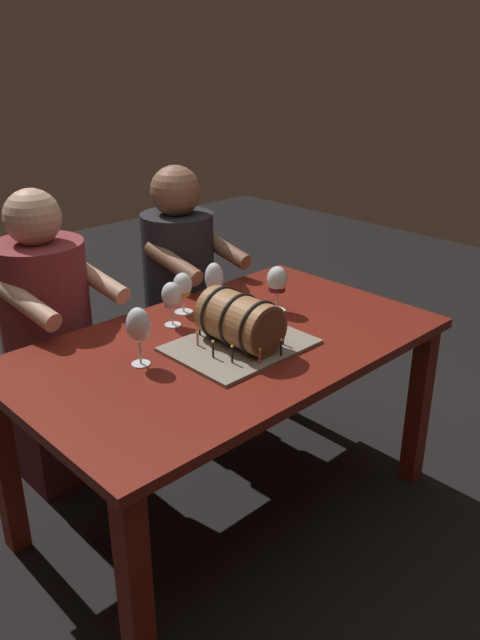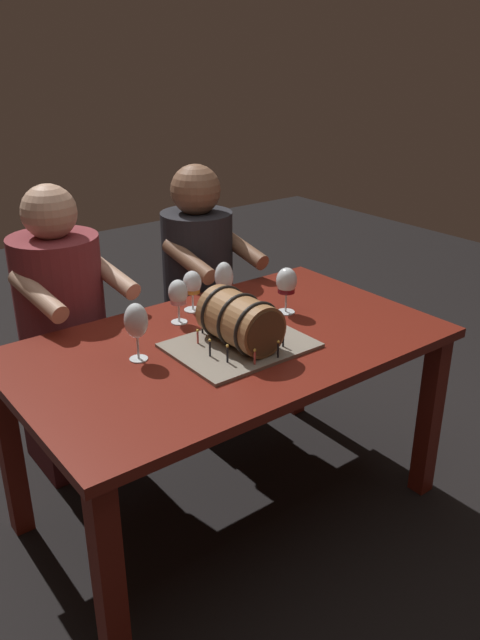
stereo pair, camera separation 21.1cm
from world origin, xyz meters
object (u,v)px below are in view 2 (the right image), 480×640
wine_glass_rose (178,294)px  wine_glass_empty (136,322)px  wine_glass_red (287,283)px  person_seated_left (65,341)px  person_seated_right (199,306)px  wine_glass_white (224,279)px  dining_table (229,366)px  barrel_cake (240,324)px  wine_glass_amber (192,285)px

wine_glass_rose → wine_glass_empty: wine_glass_empty is taller
wine_glass_red → wine_glass_empty: bearing=-179.5°
person_seated_left → person_seated_right: bearing=-0.0°
wine_glass_red → wine_glass_white: wine_glass_white is taller
wine_glass_rose → wine_glass_empty: 0.32m
wine_glass_rose → person_seated_left: size_ratio=0.14×
dining_table → wine_glass_white: wine_glass_white is taller
wine_glass_rose → wine_glass_red: bearing=-24.1°
dining_table → barrel_cake: size_ratio=3.26×
wine_glass_rose → person_seated_right: size_ratio=0.14×
barrel_cake → wine_glass_amber: size_ratio=2.86×
wine_glass_rose → wine_glass_white: wine_glass_white is taller
wine_glass_empty → wine_glass_amber: wine_glass_empty is taller
wine_glass_red → wine_glass_rose: bearing=155.9°
dining_table → person_seated_left: person_seated_left is taller
person_seated_right → wine_glass_empty: bearing=-136.7°
person_seated_left → dining_table: bearing=-64.0°
person_seated_right → wine_glass_rose: bearing=-131.1°
dining_table → wine_glass_rose: bearing=102.2°
barrel_cake → wine_glass_red: (0.32, 0.13, 0.04)m
person_seated_left → person_seated_right: 0.66m
wine_glass_rose → wine_glass_red: wine_glass_red is taller
wine_glass_amber → person_seated_left: 0.60m
wine_glass_empty → person_seated_left: person_seated_left is taller
wine_glass_empty → barrel_cake: bearing=-21.9°
wine_glass_red → dining_table: bearing=-167.9°
dining_table → wine_glass_red: (0.33, 0.07, 0.22)m
wine_glass_empty → wine_glass_red: bearing=0.5°
wine_glass_empty → wine_glass_white: wine_glass_empty is taller
wine_glass_red → barrel_cake: bearing=-157.6°
wine_glass_amber → barrel_cake: bearing=-98.4°
wine_glass_empty → dining_table: bearing=-11.4°
wine_glass_amber → person_seated_right: bearing=53.4°
wine_glass_rose → person_seated_right: person_seated_right is taller
wine_glass_white → person_seated_right: 0.54m
dining_table → wine_glass_white: (0.16, 0.25, 0.22)m
wine_glass_amber → person_seated_right: person_seated_right is taller
wine_glass_red → person_seated_left: (-0.65, 0.61, -0.28)m
wine_glass_red → person_seated_right: size_ratio=0.15×
barrel_cake → person_seated_left: 0.85m
dining_table → person_seated_left: size_ratio=1.24×
person_seated_left → wine_glass_amber: bearing=-43.9°
wine_glass_red → wine_glass_white: bearing=131.7°
dining_table → wine_glass_white: size_ratio=7.93×
person_seated_right → person_seated_left: bearing=180.0°
wine_glass_red → person_seated_left: 0.93m
wine_glass_rose → wine_glass_amber: size_ratio=1.04×
person_seated_left → wine_glass_rose: bearing=-57.6°
dining_table → wine_glass_amber: size_ratio=9.31×
dining_table → wine_glass_amber: bearing=79.8°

